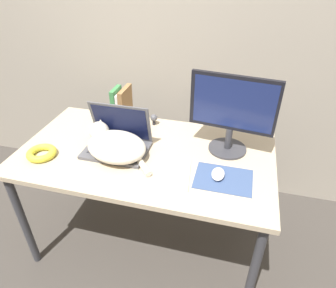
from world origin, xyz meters
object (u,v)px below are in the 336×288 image
at_px(laptop, 118,141).
at_px(webcam, 154,118).
at_px(notepad, 172,174).
at_px(computer_mouse, 218,174).
at_px(cat, 115,145).
at_px(cable_coil, 42,153).
at_px(external_monitor, 232,112).
at_px(book_row, 122,106).

xyz_separation_m(laptop, webcam, (0.11, 0.31, -0.00)).
height_order(laptop, webcam, laptop).
bearing_deg(notepad, computer_mouse, 10.22).
height_order(cat, computer_mouse, cat).
distance_m(cat, cable_coil, 0.40).
bearing_deg(external_monitor, notepad, -130.14).
bearing_deg(notepad, book_row, 134.47).
bearing_deg(laptop, webcam, 70.08).
distance_m(external_monitor, computer_mouse, 0.33).
xyz_separation_m(external_monitor, webcam, (-0.47, 0.16, -0.19)).
relative_size(external_monitor, computer_mouse, 4.39).
distance_m(cable_coil, webcam, 0.68).
bearing_deg(cable_coil, webcam, 44.71).
height_order(cable_coil, notepad, cable_coil).
height_order(laptop, cat, laptop).
height_order(external_monitor, book_row, external_monitor).
relative_size(computer_mouse, book_row, 0.44).
xyz_separation_m(book_row, notepad, (0.43, -0.44, -0.11)).
distance_m(cat, computer_mouse, 0.56).
height_order(cat, external_monitor, external_monitor).
xyz_separation_m(book_row, cable_coil, (-0.28, -0.46, -0.09)).
relative_size(computer_mouse, webcam, 1.44).
xyz_separation_m(cable_coil, notepad, (0.71, 0.02, -0.01)).
relative_size(cable_coil, notepad, 0.61).
height_order(book_row, webcam, book_row).
xyz_separation_m(computer_mouse, webcam, (-0.45, 0.41, 0.03)).
bearing_deg(cable_coil, computer_mouse, 3.98).
relative_size(computer_mouse, notepad, 0.39).
height_order(external_monitor, webcam, external_monitor).
bearing_deg(computer_mouse, notepad, -169.78).
relative_size(laptop, notepad, 1.32).
relative_size(laptop, cable_coil, 2.18).
relative_size(cat, computer_mouse, 4.16).
bearing_deg(cat, notepad, -14.64).
distance_m(external_monitor, notepad, 0.44).
height_order(notepad, webcam, webcam).
distance_m(laptop, webcam, 0.33).
distance_m(computer_mouse, book_row, 0.77).
height_order(external_monitor, computer_mouse, external_monitor).
bearing_deg(cable_coil, external_monitor, 18.22).
bearing_deg(book_row, cat, -74.43).
distance_m(computer_mouse, webcam, 0.61).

